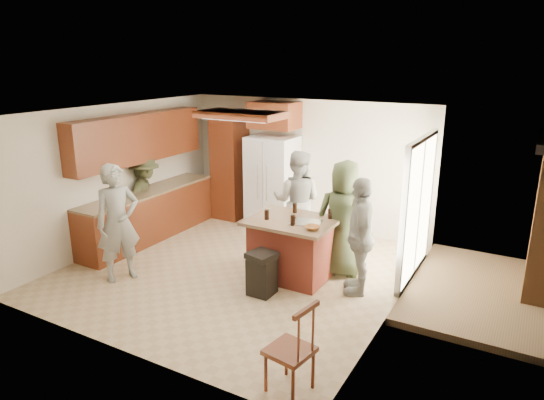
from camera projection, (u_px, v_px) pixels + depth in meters
The scene contains 12 objects.
person_front_left at pixel (118, 223), 7.19m from camera, with size 0.65×0.48×1.79m, color gray.
person_behind_left at pixel (297, 201), 8.34m from camera, with size 0.86×0.53×1.76m, color gray.
person_behind_right at pixel (344, 219), 7.33m from camera, with size 0.88×0.57×1.81m, color #333C23.
person_side_right at pixel (360, 236), 6.78m from camera, with size 1.00×0.51×1.70m, color gray.
person_counter at pixel (146, 196), 8.99m from camera, with size 1.00×0.46×1.54m, color #373A22.
left_cabinetry at pixel (145, 189), 8.83m from camera, with size 0.64×3.00×2.30m.
back_wall_units at pixel (240, 154), 9.79m from camera, with size 1.80×0.60×2.45m.
refrigerator at pixel (272, 182), 9.49m from camera, with size 0.90×0.76×1.80m.
kitchen_island at pixel (292, 248), 7.35m from camera, with size 1.28×1.03×0.93m.
island_items at pixel (304, 221), 7.04m from camera, with size 0.94×0.73×0.15m.
trash_bin at pixel (262, 273), 6.86m from camera, with size 0.43×0.43×0.63m.
spindle_chair at pixel (291, 351), 4.80m from camera, with size 0.48×0.48×0.99m.
Camera 1 is at (3.95, -5.91, 3.25)m, focal length 32.00 mm.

